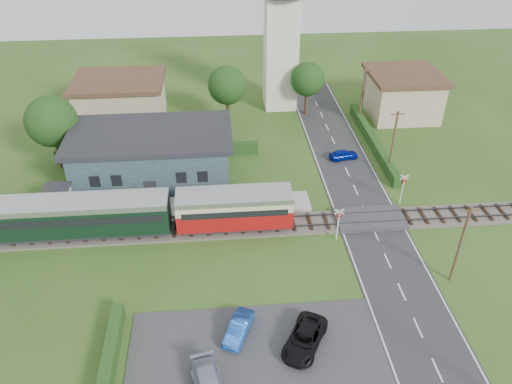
{
  "coord_description": "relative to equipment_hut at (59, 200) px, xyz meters",
  "views": [
    {
      "loc": [
        -3.35,
        -33.16,
        27.44
      ],
      "look_at": [
        -0.18,
        4.0,
        2.4
      ],
      "focal_mm": 35.0,
      "sensor_mm": 36.0,
      "label": 1
    }
  ],
  "objects": [
    {
      "name": "road",
      "position": [
        28.0,
        -5.2,
        -1.72
      ],
      "size": [
        6.0,
        70.0,
        0.05
      ],
      "primitive_type": "cube",
      "color": "#28282B",
      "rests_on": "ground"
    },
    {
      "name": "car_park",
      "position": [
        16.5,
        -17.2,
        -1.71
      ],
      "size": [
        17.0,
        9.0,
        0.08
      ],
      "primitive_type": "cube",
      "color": "#333335",
      "rests_on": "ground"
    },
    {
      "name": "railway_track",
      "position": [
        18.0,
        -3.2,
        -1.64
      ],
      "size": [
        76.0,
        3.2,
        0.49
      ],
      "color": "#4C443D",
      "rests_on": "ground"
    },
    {
      "name": "car_park_blue",
      "position": [
        15.45,
        -15.21,
        -1.09
      ],
      "size": [
        2.51,
        3.67,
        1.15
      ],
      "primitive_type": "imported",
      "rotation": [
        0.0,
        0.0,
        -0.41
      ],
      "color": "#1748A6",
      "rests_on": "car_park"
    },
    {
      "name": "crossing_deck",
      "position": [
        28.0,
        -3.2,
        -1.52
      ],
      "size": [
        6.2,
        3.4,
        0.45
      ],
      "primitive_type": "cube",
      "color": "#333335",
      "rests_on": "ground"
    },
    {
      "name": "tree_c",
      "position": [
        26.0,
        19.8,
        2.91
      ],
      "size": [
        4.2,
        4.2,
        6.78
      ],
      "color": "#332316",
      "rests_on": "ground"
    },
    {
      "name": "hedge_roadside",
      "position": [
        32.2,
        10.8,
        -1.15
      ],
      "size": [
        0.8,
        18.0,
        1.2
      ],
      "primitive_type": "cube",
      "color": "#193814",
      "rests_on": "ground"
    },
    {
      "name": "utility_pole_c",
      "position": [
        32.2,
        4.8,
        1.88
      ],
      "size": [
        1.4,
        0.22,
        7.0
      ],
      "color": "#473321",
      "rests_on": "ground"
    },
    {
      "name": "platform",
      "position": [
        8.0,
        0.0,
        -1.52
      ],
      "size": [
        30.0,
        3.0,
        0.45
      ],
      "primitive_type": "cube",
      "color": "gray",
      "rests_on": "ground"
    },
    {
      "name": "hedge_carpark",
      "position": [
        7.0,
        -17.2,
        -1.15
      ],
      "size": [
        0.8,
        9.0,
        1.2
      ],
      "primitive_type": "cube",
      "color": "#193814",
      "rests_on": "ground"
    },
    {
      "name": "crossing_signal_near",
      "position": [
        24.4,
        -5.61,
        0.39
      ],
      "size": [
        0.84,
        0.28,
        3.28
      ],
      "color": "silver",
      "rests_on": "ground"
    },
    {
      "name": "equipment_hut",
      "position": [
        0.0,
        0.0,
        0.0
      ],
      "size": [
        2.3,
        2.3,
        2.55
      ],
      "color": "beige",
      "rests_on": "platform"
    },
    {
      "name": "utility_pole_b",
      "position": [
        32.2,
        -11.2,
        1.88
      ],
      "size": [
        1.4,
        0.22,
        7.0
      ],
      "color": "#473321",
      "rests_on": "ground"
    },
    {
      "name": "crossing_signal_far",
      "position": [
        31.6,
        -0.81,
        0.39
      ],
      "size": [
        0.84,
        0.28,
        3.28
      ],
      "color": "silver",
      "rests_on": "ground"
    },
    {
      "name": "station_building",
      "position": [
        8.0,
        5.79,
        0.95
      ],
      "size": [
        16.0,
        9.0,
        5.3
      ],
      "color": "#2A3D42",
      "rests_on": "ground"
    },
    {
      "name": "tree_b",
      "position": [
        16.0,
        17.8,
        3.27
      ],
      "size": [
        4.6,
        4.6,
        7.34
      ],
      "color": "#332316",
      "rests_on": "ground"
    },
    {
      "name": "tree_a",
      "position": [
        -2.0,
        8.8,
        3.63
      ],
      "size": [
        5.2,
        5.2,
        8.0
      ],
      "color": "#332316",
      "rests_on": "ground"
    },
    {
      "name": "streetlamp_east",
      "position": [
        34.0,
        21.8,
        1.29
      ],
      "size": [
        0.3,
        0.3,
        5.15
      ],
      "color": "#3F3F47",
      "rests_on": "ground"
    },
    {
      "name": "car_on_road",
      "position": [
        28.18,
        8.0,
        -1.17
      ],
      "size": [
        3.29,
        1.83,
        1.06
      ],
      "primitive_type": "imported",
      "rotation": [
        0.0,
        0.0,
        1.77
      ],
      "color": "#021790",
      "rests_on": "road"
    },
    {
      "name": "utility_pole_d",
      "position": [
        32.2,
        16.8,
        1.88
      ],
      "size": [
        1.4,
        0.22,
        7.0
      ],
      "color": "#473321",
      "rests_on": "ground"
    },
    {
      "name": "house_west",
      "position": [
        3.0,
        19.8,
        1.04
      ],
      "size": [
        10.8,
        8.8,
        5.5
      ],
      "color": "tan",
      "rests_on": "ground"
    },
    {
      "name": "ground",
      "position": [
        18.0,
        -5.2,
        -1.75
      ],
      "size": [
        120.0,
        120.0,
        0.0
      ],
      "primitive_type": "plane",
      "color": "#2D4C19"
    },
    {
      "name": "church_tower",
      "position": [
        23.0,
        22.8,
        8.48
      ],
      "size": [
        6.0,
        6.0,
        17.6
      ],
      "color": "beige",
      "rests_on": "ground"
    },
    {
      "name": "pedestrian_near",
      "position": [
        16.06,
        0.06,
        -0.52
      ],
      "size": [
        0.6,
        0.43,
        1.55
      ],
      "primitive_type": "imported",
      "rotation": [
        0.0,
        0.0,
        3.03
      ],
      "color": "gray",
      "rests_on": "platform"
    },
    {
      "name": "train",
      "position": [
        -1.02,
        -3.2,
        0.43
      ],
      "size": [
        43.2,
        2.9,
        3.4
      ],
      "color": "#232328",
      "rests_on": "ground"
    },
    {
      "name": "streetlamp_west",
      "position": [
        -4.0,
        14.8,
        1.29
      ],
      "size": [
        0.3,
        0.3,
        5.15
      ],
      "color": "#3F3F47",
      "rests_on": "ground"
    },
    {
      "name": "pedestrian_far",
      "position": [
        2.53,
        -0.38,
        -0.34
      ],
      "size": [
        1.04,
        1.15,
        1.92
      ],
      "primitive_type": "imported",
      "rotation": [
        0.0,
        0.0,
        1.16
      ],
      "color": "gray",
      "rests_on": "platform"
    },
    {
      "name": "hedge_station",
      "position": [
        8.0,
        10.3,
        -1.1
      ],
      "size": [
        22.0,
        0.8,
        1.3
      ],
      "primitive_type": "cube",
      "color": "#193814",
      "rests_on": "ground"
    },
    {
      "name": "car_park_dark",
      "position": [
        19.78,
        -16.51,
        -1.04
      ],
      "size": [
        3.99,
        4.94,
        1.25
      ],
      "primitive_type": "imported",
      "rotation": [
        0.0,
        0.0,
        -0.5
      ],
      "color": "black",
      "rests_on": "car_park"
    },
    {
      "name": "house_east",
      "position": [
        38.0,
        18.8,
        1.05
      ],
      "size": [
        8.8,
        8.8,
        5.5
      ],
      "color": "tan",
      "rests_on": "ground"
    }
  ]
}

